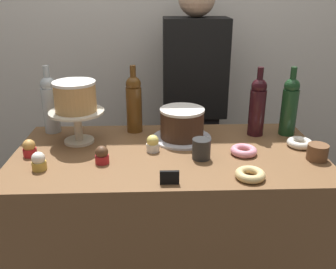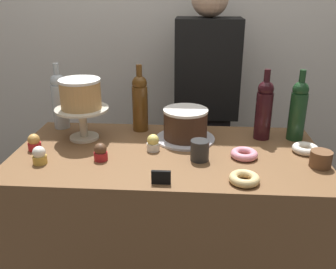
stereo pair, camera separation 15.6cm
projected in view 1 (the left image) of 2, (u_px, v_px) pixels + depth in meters
back_wall at (162, 31)px, 2.29m from camera, size 6.00×0.05×2.60m
display_counter at (168, 237)px, 1.76m from camera, size 1.32×0.67×0.89m
cake_stand_pedestal at (77, 121)px, 1.66m from camera, size 0.24×0.24×0.15m
white_layer_cake at (75, 96)px, 1.62m from camera, size 0.19×0.19×0.13m
silver_serving_platter at (182, 138)px, 1.73m from camera, size 0.27×0.27×0.01m
chocolate_round_cake at (182, 123)px, 1.70m from camera, size 0.20×0.20×0.14m
wine_bottle_green at (290, 105)px, 1.74m from camera, size 0.08×0.08×0.33m
wine_bottle_clear at (50, 103)px, 1.77m from camera, size 0.08×0.08×0.33m
wine_bottle_dark_red at (257, 106)px, 1.73m from camera, size 0.08×0.08×0.33m
wine_bottle_amber at (134, 103)px, 1.77m from camera, size 0.08×0.08×0.33m
cupcake_chocolate at (102, 155)px, 1.48m from camera, size 0.06×0.06×0.07m
cupcake_lemon at (153, 144)px, 1.59m from camera, size 0.06×0.06×0.07m
cupcake_caramel at (29, 148)px, 1.54m from camera, size 0.06×0.06×0.07m
cupcake_vanilla at (39, 161)px, 1.42m from camera, size 0.06×0.06×0.07m
donut_glazed at (250, 175)px, 1.36m from camera, size 0.11×0.11×0.03m
donut_pink at (244, 151)px, 1.56m from camera, size 0.11×0.11×0.03m
donut_sugar at (300, 143)px, 1.64m from camera, size 0.11×0.11×0.03m
cookie_stack at (318, 152)px, 1.51m from camera, size 0.08×0.08×0.07m
price_sign_chalkboard at (169, 178)px, 1.32m from camera, size 0.07×0.01×0.05m
coffee_cup_ceramic at (201, 149)px, 1.52m from camera, size 0.08×0.08×0.08m
barista_figure at (194, 115)px, 2.21m from camera, size 0.36×0.22×1.60m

